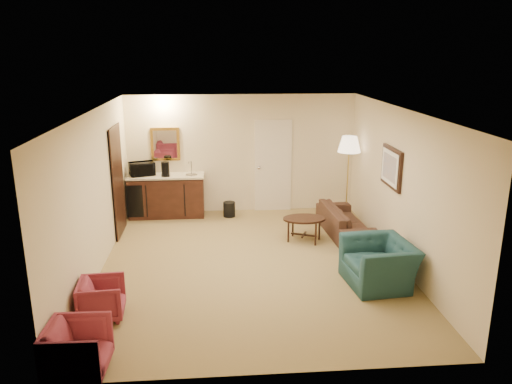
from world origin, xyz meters
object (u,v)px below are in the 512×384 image
microwave (142,167)px  coffee_table (304,229)px  waste_bin (229,209)px  coffee_maker (165,169)px  wetbar_cabinet (167,196)px  rose_chair_near (102,297)px  rose_chair_far (78,347)px  floor_lamp (348,178)px  teal_armchair (379,256)px  sofa (346,217)px

microwave → coffee_table: bearing=-48.2°
waste_bin → coffee_maker: coffee_maker is taller
wetbar_cabinet → rose_chair_near: (-0.50, -4.28, -0.16)m
rose_chair_far → coffee_table: (3.22, 3.80, -0.11)m
rose_chair_far → coffee_maker: size_ratio=2.17×
floor_lamp → microwave: floor_lamp is taller
teal_armchair → rose_chair_far: bearing=-71.0°
floor_lamp → coffee_maker: (-3.84, 0.42, 0.17)m
sofa → teal_armchair: teal_armchair is taller
rose_chair_near → floor_lamp: (4.35, 3.77, 0.60)m
sofa → coffee_maker: coffee_maker is taller
teal_armchair → rose_chair_far: teal_armchair is taller
rose_chair_near → floor_lamp: size_ratio=0.33×
sofa → coffee_table: bearing=105.6°
wetbar_cabinet → coffee_maker: bearing=-84.4°
teal_armchair → waste_bin: teal_armchair is taller
wetbar_cabinet → coffee_maker: (0.01, -0.09, 0.62)m
wetbar_cabinet → teal_armchair: (3.55, -3.62, 0.01)m
teal_armchair → wetbar_cabinet: bearing=-141.7°
waste_bin → coffee_maker: 1.62m
wetbar_cabinet → coffee_table: size_ratio=2.03×
microwave → coffee_maker: microwave is taller
teal_armchair → rose_chair_far: size_ratio=1.58×
coffee_table → microwave: bearing=151.5°
sofa → microwave: 4.41m
wetbar_cabinet → rose_chair_far: bearing=-95.2°
sofa → floor_lamp: 1.08m
wetbar_cabinet → teal_armchair: size_ratio=1.53×
microwave → coffee_maker: (0.51, -0.12, -0.02)m
microwave → coffee_maker: size_ratio=1.65×
wetbar_cabinet → sofa: 3.87m
rose_chair_far → floor_lamp: (4.35, 5.00, 0.56)m
coffee_table → waste_bin: (-1.37, 1.57, -0.07)m
sofa → waste_bin: (-2.25, 1.27, -0.20)m
teal_armchair → coffee_table: (-0.83, 1.90, -0.24)m
wetbar_cabinet → rose_chair_near: bearing=-96.7°
floor_lamp → coffee_maker: floor_lamp is taller
teal_armchair → rose_chair_near: 4.11m
coffee_table → microwave: (-3.22, 1.75, 0.86)m
sofa → floor_lamp: floor_lamp is taller
rose_chair_far → sofa: bearing=-43.3°
coffee_table → rose_chair_near: bearing=-141.5°
rose_chair_near → waste_bin: (1.85, 4.13, -0.14)m
teal_armchair → coffee_maker: coffee_maker is taller
rose_chair_far → floor_lamp: floor_lamp is taller
floor_lamp → rose_chair_near: bearing=-139.1°
sofa → rose_chair_near: bearing=121.6°
coffee_table → microwave: microwave is taller
teal_armchair → sofa: bearing=172.5°
rose_chair_far → coffee_table: 4.98m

